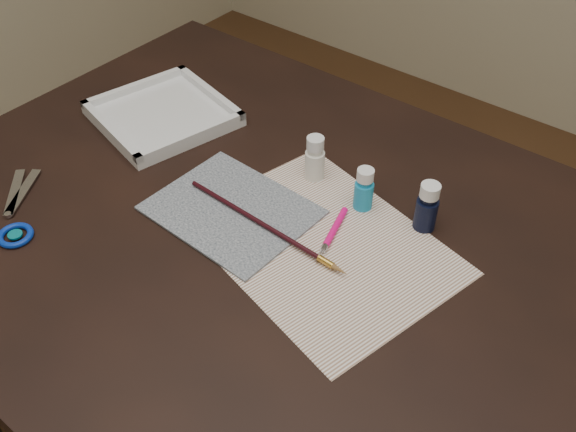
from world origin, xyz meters
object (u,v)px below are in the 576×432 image
Objects in this scene: paint_bottle_white at (315,158)px; palette_tray at (163,113)px; paper at (322,244)px; canvas at (232,210)px; paint_bottle_cyan at (364,189)px; paint_bottle_navy at (427,207)px; scissors at (6,207)px.

palette_tray is at bearing -173.55° from paint_bottle_white.
canvas reaches higher than paper.
paint_bottle_navy reaches higher than paint_bottle_cyan.
scissors reaches higher than canvas.
paint_bottle_cyan reaches higher than scissors.
paint_bottle_navy is (0.21, 0.01, 0.00)m from paint_bottle_white.
paper is 0.51m from scissors.
paint_bottle_navy reaches higher than paper.
palette_tray is at bearing 157.54° from canvas.
paper is at bearing -127.75° from paint_bottle_navy.
paint_bottle_white is 0.11m from paint_bottle_cyan.
paper is at bearing -11.28° from palette_tray.
paint_bottle_navy reaches higher than palette_tray.
palette_tray is (-0.33, -0.04, -0.03)m from paint_bottle_white.
scissors is at bearing -150.76° from paper.
paint_bottle_cyan reaches higher than paper.
paint_bottle_navy is 0.37× the size of palette_tray.
paint_bottle_cyan is 0.58m from scissors.
scissors is 0.93× the size of palette_tray.
paint_bottle_cyan reaches higher than canvas.
paint_bottle_navy is 0.40× the size of scissors.
paint_bottle_navy reaches higher than scissors.
paint_bottle_white is at bearing -88.24° from scissors.
palette_tray is at bearing -175.37° from paint_bottle_navy.
paint_bottle_cyan is at bearing 89.86° from paper.
palette_tray reaches higher than canvas.
canvas is (-0.16, -0.03, 0.00)m from paper.
scissors is (-0.29, -0.22, 0.00)m from canvas.
palette_tray reaches higher than paper.
paint_bottle_white reaches higher than paper.
canvas is 1.08× the size of palette_tray.
palette_tray is at bearing 168.72° from paper.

